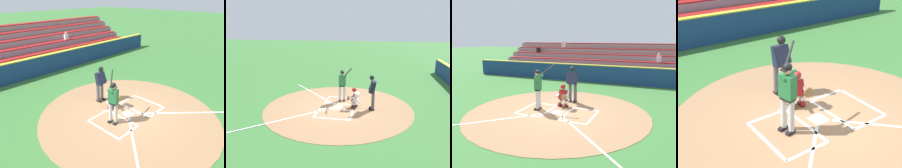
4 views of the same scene
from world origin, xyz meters
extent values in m
plane|color=#387033|center=(0.00, 0.00, 0.00)|extent=(120.00, 120.00, 0.00)
cylinder|color=#99704C|center=(0.00, 0.00, 0.01)|extent=(8.00, 8.00, 0.01)
cube|color=white|center=(0.00, 0.00, 0.01)|extent=(0.44, 0.44, 0.01)
cube|color=white|center=(-1.05, -0.90, 0.01)|extent=(1.20, 0.08, 0.01)
cube|color=white|center=(-1.05, 0.90, 0.01)|extent=(1.20, 0.08, 0.01)
cube|color=white|center=(-0.45, 0.00, 0.01)|extent=(0.08, 1.80, 0.01)
cube|color=white|center=(-1.65, 0.00, 0.01)|extent=(0.08, 1.80, 0.01)
cube|color=white|center=(1.05, -0.90, 0.01)|extent=(1.20, 0.08, 0.01)
cube|color=white|center=(1.05, 0.90, 0.01)|extent=(1.20, 0.08, 0.01)
cube|color=white|center=(0.45, 0.00, 0.01)|extent=(0.08, 1.80, 0.01)
cube|color=white|center=(1.65, 0.00, 0.01)|extent=(0.08, 1.80, 0.01)
cube|color=white|center=(2.10, 2.10, 0.01)|extent=(3.73, 3.73, 0.01)
cube|color=white|center=(-2.10, 2.10, 0.01)|extent=(3.73, 3.73, 0.01)
cylinder|color=#BCBCBC|center=(0.95, 0.10, 0.50)|extent=(0.15, 0.15, 0.84)
cube|color=black|center=(0.99, 0.10, 0.04)|extent=(0.28, 0.17, 0.09)
cylinder|color=#BCBCBC|center=(1.01, -0.16, 0.50)|extent=(0.15, 0.15, 0.84)
cube|color=black|center=(1.05, -0.15, 0.04)|extent=(0.28, 0.17, 0.09)
cube|color=black|center=(0.98, -0.03, 0.97)|extent=(0.29, 0.38, 0.10)
cube|color=#236638|center=(0.98, -0.03, 1.28)|extent=(0.32, 0.44, 0.60)
sphere|color=tan|center=(1.00, -0.03, 1.69)|extent=(0.21, 0.21, 0.21)
sphere|color=black|center=(0.98, -0.03, 1.76)|extent=(0.23, 0.23, 0.23)
cube|color=black|center=(1.09, -0.01, 1.73)|extent=(0.14, 0.19, 0.02)
cylinder|color=#236638|center=(0.93, -0.03, 1.56)|extent=(0.44, 0.18, 0.21)
cylinder|color=#236638|center=(0.97, -0.23, 1.56)|extent=(0.28, 0.14, 0.29)
cylinder|color=black|center=(0.65, -0.44, 1.86)|extent=(0.61, 0.49, 0.53)
cylinder|color=black|center=(0.92, -0.23, 1.62)|extent=(0.10, 0.11, 0.08)
cube|color=black|center=(-0.07, -0.86, 0.04)|extent=(0.15, 0.27, 0.09)
cube|color=maroon|center=(-0.06, -0.82, 0.20)|extent=(0.15, 0.26, 0.37)
cylinder|color=silver|center=(-0.07, -0.92, 0.28)|extent=(0.19, 0.38, 0.21)
cube|color=black|center=(0.25, -0.90, 0.04)|extent=(0.15, 0.27, 0.09)
cube|color=maroon|center=(0.26, -0.86, 0.20)|extent=(0.15, 0.26, 0.37)
cylinder|color=silver|center=(0.24, -0.96, 0.28)|extent=(0.19, 0.38, 0.21)
cube|color=silver|center=(0.08, -0.95, 0.62)|extent=(0.44, 0.40, 0.52)
cube|color=maroon|center=(0.10, -0.84, 0.62)|extent=(0.44, 0.27, 0.46)
sphere|color=brown|center=(0.09, -0.88, 0.99)|extent=(0.21, 0.21, 0.21)
sphere|color=maroon|center=(0.09, -0.86, 1.01)|extent=(0.24, 0.24, 0.24)
cylinder|color=silver|center=(-0.09, -0.76, 0.60)|extent=(0.14, 0.46, 0.20)
cylinder|color=silver|center=(0.30, -0.80, 0.60)|extent=(0.14, 0.46, 0.20)
ellipsoid|color=brown|center=(-0.07, -0.56, 0.57)|extent=(0.29, 0.13, 0.28)
cylinder|color=#4C4C51|center=(-0.14, -1.88, 0.51)|extent=(0.16, 0.16, 0.86)
cube|color=black|center=(-0.15, -1.83, 0.04)|extent=(0.15, 0.29, 0.09)
cylinder|color=#4C4C51|center=(0.14, -1.87, 0.51)|extent=(0.16, 0.16, 0.86)
cube|color=black|center=(0.13, -1.82, 0.04)|extent=(0.15, 0.29, 0.09)
cube|color=#191E33|center=(-0.01, -1.84, 1.25)|extent=(0.46, 0.39, 0.66)
sphere|color=tan|center=(-0.01, -1.80, 1.72)|extent=(0.22, 0.22, 0.22)
sphere|color=black|center=(-0.01, -1.78, 1.74)|extent=(0.25, 0.25, 0.25)
cylinder|color=#191E33|center=(-0.25, -1.77, 1.28)|extent=(0.12, 0.29, 0.56)
cylinder|color=#191E33|center=(0.23, -1.74, 1.28)|extent=(0.12, 0.29, 0.56)
sphere|color=white|center=(0.65, -0.92, 0.04)|extent=(0.07, 0.07, 0.07)
cube|color=navy|center=(0.00, -7.50, 0.62)|extent=(22.00, 0.36, 1.25)
cube|color=yellow|center=(0.00, -7.50, 1.28)|extent=(22.00, 0.32, 0.06)
cube|color=gray|center=(0.00, -8.53, 0.23)|extent=(20.00, 0.85, 0.45)
cube|color=maroon|center=(0.00, -8.53, 0.49)|extent=(19.60, 0.72, 0.08)
cube|color=gray|center=(0.00, -9.38, 0.45)|extent=(20.00, 0.85, 0.90)
cube|color=maroon|center=(0.00, -9.38, 0.94)|extent=(19.60, 0.72, 0.08)
cube|color=gray|center=(0.00, -10.22, 0.68)|extent=(20.00, 0.85, 1.35)
cube|color=maroon|center=(0.00, -10.22, 1.39)|extent=(19.60, 0.72, 0.08)
cube|color=gray|center=(0.00, -11.07, 0.90)|extent=(20.00, 0.85, 1.80)
cube|color=maroon|center=(0.00, -11.07, 1.84)|extent=(19.60, 0.72, 0.08)
cube|color=gray|center=(0.00, -11.92, 1.12)|extent=(20.00, 0.85, 2.25)
cube|color=maroon|center=(0.00, -11.92, 2.29)|extent=(19.60, 0.72, 0.08)
cube|color=gray|center=(0.00, -12.77, 1.35)|extent=(20.00, 0.85, 2.70)
cube|color=maroon|center=(0.00, -12.77, 2.74)|extent=(19.60, 0.72, 0.08)
cube|color=white|center=(-3.88, -10.17, 1.66)|extent=(0.36, 0.22, 0.46)
sphere|color=beige|center=(-3.88, -10.17, 2.00)|extent=(0.20, 0.20, 0.20)
cube|color=white|center=(4.85, -11.87, 2.56)|extent=(0.36, 0.22, 0.46)
sphere|color=beige|center=(4.85, -11.87, 2.90)|extent=(0.20, 0.20, 0.20)
cube|color=black|center=(7.19, -11.02, 2.11)|extent=(0.36, 0.22, 0.46)
sphere|color=#9E7051|center=(7.19, -11.02, 2.45)|extent=(0.20, 0.20, 0.20)
camera|label=1|loc=(6.34, 4.97, 5.08)|focal=32.65mm
camera|label=2|loc=(-10.73, -2.24, 4.23)|focal=33.91mm
camera|label=3|loc=(-4.12, 8.77, 3.28)|focal=36.40mm
camera|label=4|loc=(4.65, 5.31, 4.58)|focal=49.77mm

